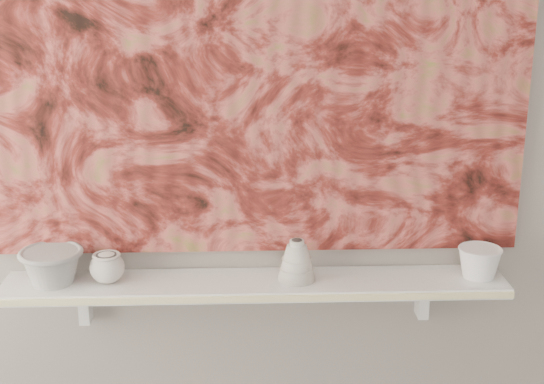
{
  "coord_description": "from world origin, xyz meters",
  "views": [
    {
      "loc": [
        -0.03,
        -0.44,
        1.78
      ],
      "look_at": [
        0.05,
        1.49,
        1.19
      ],
      "focal_mm": 50.0,
      "sensor_mm": 36.0,
      "label": 1
    }
  ],
  "objects_px": {
    "shelf": "(255,285)",
    "painting": "(253,56)",
    "bowl_grey": "(52,266)",
    "cup_cream": "(107,268)",
    "bowl_white": "(479,262)",
    "bell_vessel": "(297,260)"
  },
  "relations": [
    {
      "from": "shelf",
      "to": "painting",
      "type": "relative_size",
      "value": 0.93
    },
    {
      "from": "shelf",
      "to": "bowl_grey",
      "type": "xyz_separation_m",
      "value": [
        -0.56,
        0.0,
        0.07
      ]
    },
    {
      "from": "bowl_grey",
      "to": "cup_cream",
      "type": "height_order",
      "value": "bowl_grey"
    },
    {
      "from": "shelf",
      "to": "painting",
      "type": "bearing_deg",
      "value": 90.0
    },
    {
      "from": "bowl_grey",
      "to": "bowl_white",
      "type": "height_order",
      "value": "bowl_grey"
    },
    {
      "from": "painting",
      "to": "bell_vessel",
      "type": "relative_size",
      "value": 12.78
    },
    {
      "from": "cup_cream",
      "to": "bell_vessel",
      "type": "distance_m",
      "value": 0.52
    },
    {
      "from": "bowl_grey",
      "to": "bowl_white",
      "type": "xyz_separation_m",
      "value": [
        1.19,
        0.0,
        -0.01
      ]
    },
    {
      "from": "shelf",
      "to": "bell_vessel",
      "type": "distance_m",
      "value": 0.14
    },
    {
      "from": "painting",
      "to": "cup_cream",
      "type": "xyz_separation_m",
      "value": [
        -0.41,
        -0.08,
        -0.57
      ]
    },
    {
      "from": "bowl_grey",
      "to": "cup_cream",
      "type": "relative_size",
      "value": 1.83
    },
    {
      "from": "painting",
      "to": "bowl_white",
      "type": "bearing_deg",
      "value": -7.3
    },
    {
      "from": "bowl_grey",
      "to": "bowl_white",
      "type": "bearing_deg",
      "value": 0.0
    },
    {
      "from": "shelf",
      "to": "bowl_white",
      "type": "distance_m",
      "value": 0.63
    },
    {
      "from": "bowl_grey",
      "to": "painting",
      "type": "bearing_deg",
      "value": 8.22
    },
    {
      "from": "shelf",
      "to": "bell_vessel",
      "type": "relative_size",
      "value": 11.93
    },
    {
      "from": "cup_cream",
      "to": "painting",
      "type": "bearing_deg",
      "value": 11.18
    },
    {
      "from": "bell_vessel",
      "to": "shelf",
      "type": "bearing_deg",
      "value": 180.0
    },
    {
      "from": "bowl_white",
      "to": "bell_vessel",
      "type": "bearing_deg",
      "value": 180.0
    },
    {
      "from": "bell_vessel",
      "to": "bowl_white",
      "type": "relative_size",
      "value": 0.96
    },
    {
      "from": "painting",
      "to": "bell_vessel",
      "type": "height_order",
      "value": "painting"
    },
    {
      "from": "bowl_white",
      "to": "shelf",
      "type": "bearing_deg",
      "value": 180.0
    }
  ]
}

